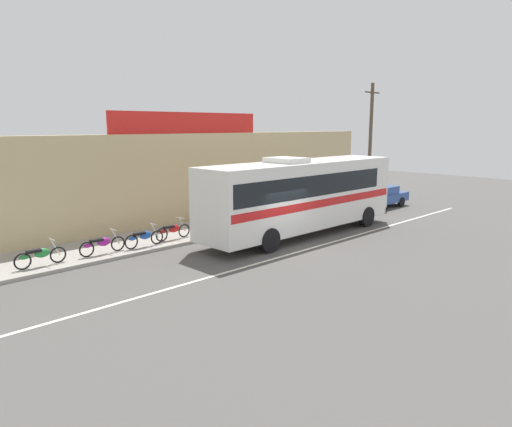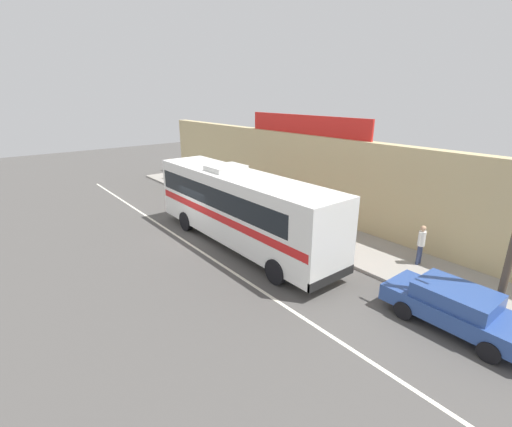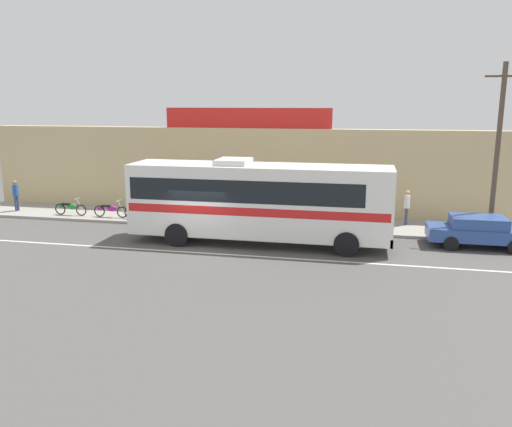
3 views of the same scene
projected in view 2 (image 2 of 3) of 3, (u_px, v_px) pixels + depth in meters
ground_plane at (195, 235)px, 18.72m from camera, size 70.00×70.00×0.00m
sidewalk_slab at (270, 214)px, 21.76m from camera, size 30.00×3.60×0.14m
storefront_facade at (297, 172)px, 22.29m from camera, size 30.00×0.70×4.80m
storefront_billboard at (305, 125)px, 20.96m from camera, size 9.32×0.12×1.10m
road_center_stripe at (182, 239)px, 18.25m from camera, size 30.00×0.14×0.01m
intercity_bus at (239, 204)px, 16.96m from camera, size 11.51×2.60×3.78m
parked_car at (456, 307)px, 11.13m from camera, size 4.39×1.83×1.37m
motorcycle_orange at (187, 182)px, 27.46m from camera, size 1.88×0.56×0.94m
motorcycle_blue at (214, 194)px, 24.23m from camera, size 1.86×0.56×0.94m
motorcycle_red at (202, 189)px, 25.67m from camera, size 1.95×0.56×0.94m
motorcycle_green at (230, 199)px, 23.17m from camera, size 1.83×0.56×0.94m
pedestrian_far_right at (421, 242)px, 14.95m from camera, size 0.30×0.48×1.75m
pedestrian_by_curb at (171, 167)px, 30.17m from camera, size 0.30×0.48×1.75m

